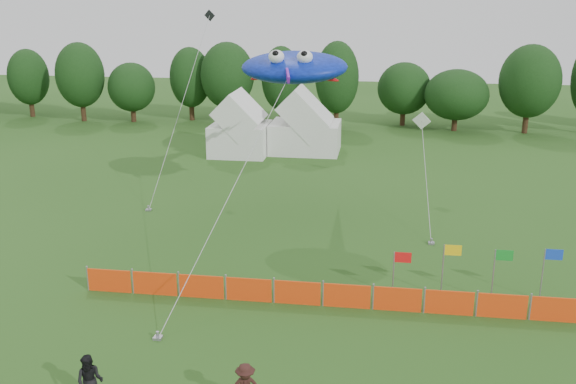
# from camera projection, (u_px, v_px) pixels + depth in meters

# --- Properties ---
(treeline) EXTENTS (104.57, 8.78, 8.36)m
(treeline) POSITION_uv_depth(u_px,v_px,m) (365.00, 83.00, 60.08)
(treeline) COLOR #382314
(treeline) RESTS_ON ground
(tent_left) EXTENTS (4.49, 4.49, 3.96)m
(tent_left) POSITION_uv_depth(u_px,v_px,m) (240.00, 129.00, 50.35)
(tent_left) COLOR white
(tent_left) RESTS_ON ground
(tent_right) EXTENTS (5.55, 4.44, 3.92)m
(tent_right) POSITION_uv_depth(u_px,v_px,m) (305.00, 128.00, 51.09)
(tent_right) COLOR white
(tent_right) RESTS_ON ground
(barrier_fence) EXTENTS (19.90, 0.06, 1.00)m
(barrier_fence) POSITION_uv_depth(u_px,v_px,m) (322.00, 294.00, 25.76)
(barrier_fence) COLOR #EE3E0D
(barrier_fence) RESTS_ON ground
(flag_row) EXTENTS (6.73, 0.44, 2.28)m
(flag_row) POSITION_uv_depth(u_px,v_px,m) (474.00, 265.00, 26.17)
(flag_row) COLOR gray
(flag_row) RESTS_ON ground
(spectator_b) EXTENTS (0.91, 0.75, 1.74)m
(spectator_b) POSITION_uv_depth(u_px,v_px,m) (90.00, 382.00, 19.28)
(spectator_b) COLOR black
(spectator_b) RESTS_ON ground
(stingray_kite) EXTENTS (6.77, 22.12, 9.45)m
(stingray_kite) POSITION_uv_depth(u_px,v_px,m) (296.00, 67.00, 34.36)
(stingray_kite) COLOR #0E2CCF
(stingray_kite) RESTS_ON ground
(small_kite_white) EXTENTS (1.14, 9.56, 5.16)m
(small_kite_white) POSITION_uv_depth(u_px,v_px,m) (424.00, 152.00, 37.59)
(small_kite_white) COLOR white
(small_kite_white) RESTS_ON ground
(small_kite_dark) EXTENTS (2.24, 9.06, 11.18)m
(small_kite_dark) POSITION_uv_depth(u_px,v_px,m) (184.00, 97.00, 40.16)
(small_kite_dark) COLOR black
(small_kite_dark) RESTS_ON ground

